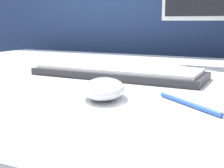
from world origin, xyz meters
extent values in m
cube|color=navy|center=(0.00, 0.60, 0.65)|extent=(5.00, 0.03, 1.31)
ellipsoid|color=silver|center=(-0.02, -0.21, 0.74)|extent=(0.10, 0.13, 0.03)
cube|color=#28282D|center=(-0.08, -0.02, 0.74)|extent=(0.40, 0.14, 0.02)
cube|color=silver|center=(-0.08, -0.02, 0.75)|extent=(0.37, 0.12, 0.01)
cylinder|color=#284C9E|center=(0.12, -0.21, 0.73)|extent=(0.11, 0.09, 0.01)
camera|label=1|loc=(0.21, -0.66, 0.85)|focal=50.00mm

